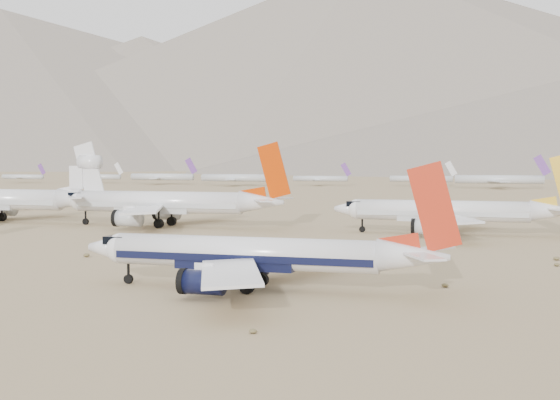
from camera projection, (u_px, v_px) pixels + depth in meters
name	position (u px, v px, depth m)	size (l,w,h in m)	color
ground	(243.00, 280.00, 96.21)	(7000.00, 7000.00, 0.00)	#917854
main_airliner	(259.00, 255.00, 88.41)	(41.80, 40.83, 14.75)	white
row2_gold_tail	(452.00, 212.00, 153.73)	(45.41, 44.41, 16.17)	white
row2_orange_tail	(168.00, 203.00, 171.36)	(52.24, 51.10, 18.63)	white
distant_storage_row	(529.00, 179.00, 404.21)	(576.36, 60.22, 15.08)	silver
mountain_range	(535.00, 76.00, 1642.02)	(7354.00, 3024.00, 470.00)	slate
desert_scrub	(264.00, 337.00, 64.00)	(270.91, 121.67, 0.63)	brown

